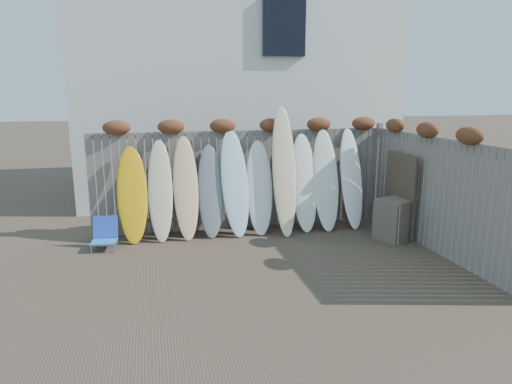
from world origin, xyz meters
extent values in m
plane|color=#493A2D|center=(0.00, 0.00, 0.00)|extent=(80.00, 80.00, 0.00)
cube|color=slate|center=(0.00, 2.40, 1.00)|extent=(6.00, 0.10, 2.00)
cube|color=slate|center=(3.00, 2.40, 1.05)|extent=(0.10, 0.10, 2.10)
ellipsoid|color=brown|center=(-2.40, 2.36, 2.10)|extent=(0.52, 0.28, 0.28)
ellipsoid|color=brown|center=(-1.40, 2.36, 2.10)|extent=(0.52, 0.28, 0.28)
ellipsoid|color=brown|center=(-0.40, 2.36, 2.10)|extent=(0.52, 0.28, 0.28)
ellipsoid|color=brown|center=(0.60, 2.36, 2.10)|extent=(0.52, 0.28, 0.28)
ellipsoid|color=brown|center=(1.60, 2.36, 2.10)|extent=(0.52, 0.28, 0.28)
ellipsoid|color=brown|center=(2.60, 2.36, 2.10)|extent=(0.52, 0.28, 0.28)
cube|color=slate|center=(3.00, 0.20, 1.00)|extent=(0.10, 4.40, 2.00)
ellipsoid|color=brown|center=(2.96, -0.50, 2.10)|extent=(0.28, 0.56, 0.28)
ellipsoid|color=brown|center=(2.96, 0.60, 2.10)|extent=(0.28, 0.56, 0.28)
ellipsoid|color=brown|center=(2.96, 1.70, 2.10)|extent=(0.28, 0.56, 0.28)
cube|color=silver|center=(0.50, 6.50, 3.00)|extent=(8.00, 5.00, 6.00)
cube|color=black|center=(1.30, 3.95, 4.20)|extent=(1.00, 0.12, 1.30)
cube|color=#2675C2|center=(-2.69, 1.55, 0.16)|extent=(0.46, 0.41, 0.03)
cube|color=blue|center=(-2.67, 1.76, 0.37)|extent=(0.44, 0.17, 0.39)
cylinder|color=#A1A2A8|center=(-2.90, 1.41, 0.08)|extent=(0.02, 0.02, 0.16)
cylinder|color=#A8A7AF|center=(-2.87, 1.73, 0.08)|extent=(0.02, 0.02, 0.16)
cylinder|color=silver|center=(-2.51, 1.38, 0.08)|extent=(0.02, 0.02, 0.16)
cylinder|color=#B8B8BF|center=(-2.48, 1.70, 0.08)|extent=(0.02, 0.02, 0.16)
cube|color=#6A614F|center=(2.67, 0.96, 0.39)|extent=(0.83, 0.77, 0.78)
cube|color=#403027|center=(2.86, 1.20, 0.80)|extent=(0.07, 1.07, 1.60)
ellipsoid|color=#E3A409|center=(-2.18, 2.00, 0.88)|extent=(0.55, 0.63, 1.76)
ellipsoid|color=beige|center=(-1.66, 2.01, 0.94)|extent=(0.49, 0.69, 1.88)
ellipsoid|color=#FBB078|center=(-1.19, 2.00, 0.97)|extent=(0.47, 0.69, 1.94)
ellipsoid|color=slate|center=(-0.72, 2.01, 0.88)|extent=(0.52, 0.66, 1.76)
ellipsoid|color=#A1D0DD|center=(-0.24, 1.99, 1.02)|extent=(0.60, 0.77, 2.04)
ellipsoid|color=white|center=(0.25, 1.98, 0.91)|extent=(0.57, 0.70, 1.82)
ellipsoid|color=beige|center=(0.72, 1.88, 1.25)|extent=(0.54, 0.91, 2.49)
ellipsoid|color=white|center=(1.18, 1.99, 0.96)|extent=(0.56, 0.72, 1.93)
ellipsoid|color=white|center=(1.63, 1.95, 1.01)|extent=(0.57, 0.75, 2.01)
ellipsoid|color=white|center=(2.20, 1.97, 1.01)|extent=(0.47, 0.73, 2.02)
camera|label=1|loc=(-1.81, -6.56, 2.77)|focal=32.00mm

